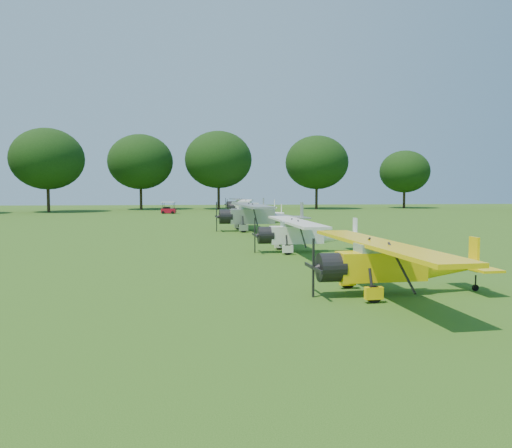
% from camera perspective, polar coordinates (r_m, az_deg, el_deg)
% --- Properties ---
extents(ground, '(160.00, 160.00, 0.00)m').
position_cam_1_polar(ground, '(26.75, 3.71, -3.10)').
color(ground, '#214912').
rests_on(ground, ground).
extents(tree_belt, '(137.36, 130.27, 14.52)m').
position_cam_1_polar(tree_belt, '(27.93, 11.19, 13.67)').
color(tree_belt, '#322313').
rests_on(tree_belt, ground).
extents(aircraft_2, '(5.77, 9.19, 1.81)m').
position_cam_1_polar(aircraft_2, '(16.27, 15.49, -4.08)').
color(aircraft_2, yellow).
rests_on(aircraft_2, ground).
extents(aircraft_3, '(5.80, 9.22, 1.82)m').
position_cam_1_polar(aircraft_3, '(26.35, 5.56, -0.89)').
color(aircraft_3, white).
rests_on(aircraft_3, ground).
extents(aircraft_4, '(7.37, 11.74, 2.31)m').
position_cam_1_polar(aircraft_4, '(39.48, 0.32, 1.17)').
color(aircraft_4, '#B6B6BA').
rests_on(aircraft_4, ground).
extents(aircraft_5, '(5.86, 9.28, 1.82)m').
position_cam_1_polar(aircraft_5, '(51.92, -0.15, 1.53)').
color(aircraft_5, white).
rests_on(aircraft_5, ground).
extents(aircraft_6, '(6.56, 10.41, 2.04)m').
position_cam_1_polar(aircraft_6, '(64.14, -0.66, 2.12)').
color(aircraft_6, white).
rests_on(aircraft_6, ground).
extents(aircraft_7, '(6.39, 10.13, 1.99)m').
position_cam_1_polar(aircraft_7, '(75.90, -1.35, 2.38)').
color(aircraft_7, '#B6B6BA').
rests_on(aircraft_7, ground).
extents(golf_cart, '(2.02, 1.42, 1.60)m').
position_cam_1_polar(golf_cart, '(68.40, -9.99, 1.62)').
color(golf_cart, '#A70B1F').
rests_on(golf_cart, ground).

